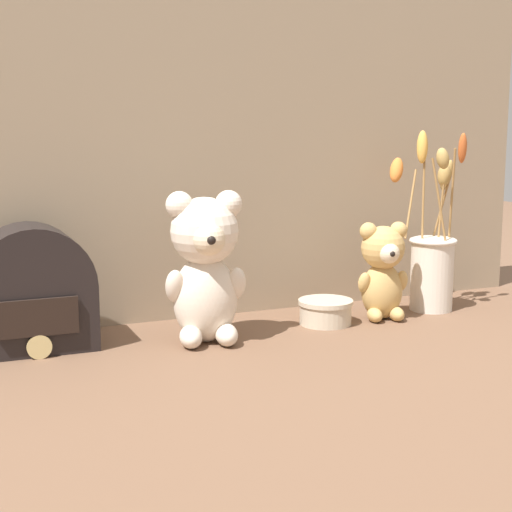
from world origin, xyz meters
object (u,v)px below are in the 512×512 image
object	(u,v)px
teddy_bear_medium	(383,269)
decorative_tin_tall	(326,312)
teddy_bear_large	(205,264)
flower_vase	(432,258)
vintage_radio	(33,297)

from	to	relation	value
teddy_bear_medium	decorative_tin_tall	bearing A→B (deg)	175.99
teddy_bear_large	flower_vase	xyz separation A→B (m)	(0.49, 0.05, -0.03)
teddy_bear_large	vintage_radio	distance (m)	0.29
teddy_bear_medium	teddy_bear_large	bearing A→B (deg)	-176.75
flower_vase	vintage_radio	distance (m)	0.77
flower_vase	vintage_radio	xyz separation A→B (m)	(-0.77, 0.02, -0.02)
teddy_bear_medium	vintage_radio	size ratio (longest dim) A/B	0.90
teddy_bear_large	decorative_tin_tall	xyz separation A→B (m)	(0.25, 0.03, -0.11)
flower_vase	vintage_radio	world-z (taller)	flower_vase
flower_vase	decorative_tin_tall	world-z (taller)	flower_vase
teddy_bear_large	teddy_bear_medium	xyz separation A→B (m)	(0.36, 0.02, -0.04)
teddy_bear_medium	vintage_radio	distance (m)	0.64
teddy_bear_medium	decorative_tin_tall	size ratio (longest dim) A/B	1.83
teddy_bear_large	vintage_radio	world-z (taller)	teddy_bear_large
vintage_radio	decorative_tin_tall	distance (m)	0.53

